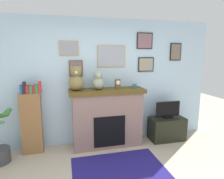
{
  "coord_description": "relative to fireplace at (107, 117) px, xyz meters",
  "views": [
    {
      "loc": [
        -0.6,
        -1.91,
        1.85
      ],
      "look_at": [
        0.3,
        1.71,
        1.18
      ],
      "focal_mm": 30.19,
      "sensor_mm": 36.0,
      "label": 1
    }
  ],
  "objects": [
    {
      "name": "back_wall",
      "position": [
        -0.19,
        0.29,
        0.7
      ],
      "size": [
        5.2,
        0.15,
        2.6
      ],
      "color": "#B1D1EB",
      "rests_on": "ground_plane"
    },
    {
      "name": "bookshelf",
      "position": [
        -1.45,
        0.03,
        0.04
      ],
      "size": [
        0.4,
        0.16,
        1.39
      ],
      "color": "olive",
      "rests_on": "ground_plane"
    },
    {
      "name": "teddy_bear_brown",
      "position": [
        -0.18,
        -0.02,
        0.76
      ],
      "size": [
        0.24,
        0.24,
        0.38
      ],
      "color": "#939F8A",
      "rests_on": "fireplace"
    },
    {
      "name": "tv_stand",
      "position": [
        1.35,
        -0.07,
        -0.35
      ],
      "size": [
        0.76,
        0.4,
        0.5
      ],
      "primitive_type": "cube",
      "color": "black",
      "rests_on": "ground_plane"
    },
    {
      "name": "fireplace",
      "position": [
        0.0,
        0.0,
        0.0
      ],
      "size": [
        1.51,
        0.52,
        1.19
      ],
      "color": "gray",
      "rests_on": "ground_plane"
    },
    {
      "name": "candle_jar",
      "position": [
        0.58,
        -0.02,
        0.63
      ],
      "size": [
        0.08,
        0.08,
        0.08
      ],
      "primitive_type": "cylinder",
      "color": "teal",
      "rests_on": "fireplace"
    },
    {
      "name": "teddy_bear_grey",
      "position": [
        -0.6,
        -0.02,
        0.8
      ],
      "size": [
        0.29,
        0.29,
        0.47
      ],
      "color": "olive",
      "rests_on": "fireplace"
    },
    {
      "name": "television",
      "position": [
        1.35,
        -0.07,
        0.08
      ],
      "size": [
        0.56,
        0.14,
        0.37
      ],
      "color": "black",
      "rests_on": "tv_stand"
    },
    {
      "name": "mantel_clock",
      "position": [
        0.22,
        -0.02,
        0.69
      ],
      "size": [
        0.1,
        0.08,
        0.19
      ],
      "color": "brown",
      "rests_on": "fireplace"
    },
    {
      "name": "area_rug",
      "position": [
        0.0,
        -0.91,
        -0.6
      ],
      "size": [
        1.53,
        1.07,
        0.01
      ],
      "primitive_type": "cube",
      "color": "navy",
      "rests_on": "ground_plane"
    }
  ]
}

